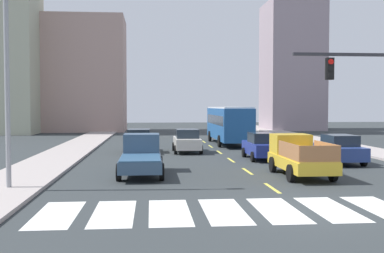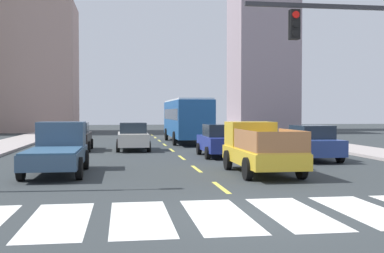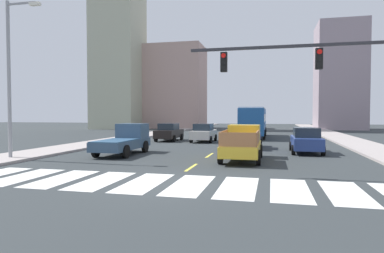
# 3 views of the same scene
# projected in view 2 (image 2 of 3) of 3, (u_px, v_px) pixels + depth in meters

# --- Properties ---
(ground_plane) EXTENTS (160.00, 160.00, 0.00)m
(ground_plane) POSITION_uv_depth(u_px,v_px,m) (256.00, 214.00, 11.13)
(ground_plane) COLOR #303537
(sidewalk_right) EXTENTS (3.31, 110.00, 0.15)m
(sidewalk_right) POSITION_uv_depth(u_px,v_px,m) (347.00, 148.00, 30.53)
(sidewalk_right) COLOR #A89C98
(sidewalk_right) RESTS_ON ground
(crosswalk_stripe_2) EXTENTS (1.32, 3.81, 0.01)m
(crosswalk_stripe_2) POSITION_uv_depth(u_px,v_px,m) (58.00, 220.00, 10.48)
(crosswalk_stripe_2) COLOR silver
(crosswalk_stripe_2) RESTS_ON ground
(crosswalk_stripe_3) EXTENTS (1.32, 3.81, 0.01)m
(crosswalk_stripe_3) POSITION_uv_depth(u_px,v_px,m) (140.00, 218.00, 10.74)
(crosswalk_stripe_3) COLOR silver
(crosswalk_stripe_3) RESTS_ON ground
(crosswalk_stripe_4) EXTENTS (1.32, 3.81, 0.01)m
(crosswalk_stripe_4) POSITION_uv_depth(u_px,v_px,m) (219.00, 215.00, 11.00)
(crosswalk_stripe_4) COLOR silver
(crosswalk_stripe_4) RESTS_ON ground
(crosswalk_stripe_5) EXTENTS (1.32, 3.81, 0.01)m
(crosswalk_stripe_5) POSITION_uv_depth(u_px,v_px,m) (293.00, 213.00, 11.25)
(crosswalk_stripe_5) COLOR silver
(crosswalk_stripe_5) RESTS_ON ground
(crosswalk_stripe_6) EXTENTS (1.32, 3.81, 0.01)m
(crosswalk_stripe_6) POSITION_uv_depth(u_px,v_px,m) (365.00, 211.00, 11.51)
(crosswalk_stripe_6) COLOR silver
(crosswalk_stripe_6) RESTS_ON ground
(lane_dash_0) EXTENTS (0.16, 2.40, 0.01)m
(lane_dash_0) POSITION_uv_depth(u_px,v_px,m) (221.00, 187.00, 15.08)
(lane_dash_0) COLOR #DDD048
(lane_dash_0) RESTS_ON ground
(lane_dash_1) EXTENTS (0.16, 2.40, 0.01)m
(lane_dash_1) POSITION_uv_depth(u_px,v_px,m) (196.00, 169.00, 20.03)
(lane_dash_1) COLOR #DDD048
(lane_dash_1) RESTS_ON ground
(lane_dash_2) EXTENTS (0.16, 2.40, 0.01)m
(lane_dash_2) POSITION_uv_depth(u_px,v_px,m) (182.00, 158.00, 24.97)
(lane_dash_2) COLOR #DDD048
(lane_dash_2) RESTS_ON ground
(lane_dash_3) EXTENTS (0.16, 2.40, 0.01)m
(lane_dash_3) POSITION_uv_depth(u_px,v_px,m) (172.00, 150.00, 29.92)
(lane_dash_3) COLOR #DDD048
(lane_dash_3) RESTS_ON ground
(lane_dash_4) EXTENTS (0.16, 2.40, 0.01)m
(lane_dash_4) POSITION_uv_depth(u_px,v_px,m) (165.00, 145.00, 34.86)
(lane_dash_4) COLOR #DDD048
(lane_dash_4) RESTS_ON ground
(lane_dash_5) EXTENTS (0.16, 2.40, 0.01)m
(lane_dash_5) POSITION_uv_depth(u_px,v_px,m) (159.00, 141.00, 39.81)
(lane_dash_5) COLOR #DDD048
(lane_dash_5) RESTS_ON ground
(lane_dash_6) EXTENTS (0.16, 2.40, 0.01)m
(lane_dash_6) POSITION_uv_depth(u_px,v_px,m) (155.00, 137.00, 44.75)
(lane_dash_6) COLOR #DDD048
(lane_dash_6) RESTS_ON ground
(lane_dash_7) EXTENTS (0.16, 2.40, 0.01)m
(lane_dash_7) POSITION_uv_depth(u_px,v_px,m) (152.00, 135.00, 49.70)
(lane_dash_7) COLOR #DDD048
(lane_dash_7) RESTS_ON ground
(pickup_stakebed) EXTENTS (2.18, 5.20, 1.96)m
(pickup_stakebed) POSITION_uv_depth(u_px,v_px,m) (259.00, 149.00, 18.76)
(pickup_stakebed) COLOR gold
(pickup_stakebed) RESTS_ON ground
(pickup_dark) EXTENTS (2.18, 5.20, 1.96)m
(pickup_dark) POSITION_uv_depth(u_px,v_px,m) (58.00, 149.00, 18.67)
(pickup_dark) COLOR #354E69
(pickup_dark) RESTS_ON ground
(city_bus) EXTENTS (2.72, 10.80, 3.32)m
(city_bus) POSITION_uv_depth(u_px,v_px,m) (186.00, 117.00, 37.12)
(city_bus) COLOR #1F5290
(city_bus) RESTS_ON ground
(sedan_far) EXTENTS (2.02, 4.40, 1.72)m
(sedan_far) POSITION_uv_depth(u_px,v_px,m) (75.00, 137.00, 29.53)
(sedan_far) COLOR black
(sedan_far) RESTS_ON ground
(sedan_near_right) EXTENTS (2.02, 4.40, 1.72)m
(sedan_near_right) POSITION_uv_depth(u_px,v_px,m) (311.00, 143.00, 23.58)
(sedan_near_right) COLOR navy
(sedan_near_right) RESTS_ON ground
(sedan_near_left) EXTENTS (2.02, 4.40, 1.72)m
(sedan_near_left) POSITION_uv_depth(u_px,v_px,m) (133.00, 136.00, 29.65)
(sedan_near_left) COLOR beige
(sedan_near_left) RESTS_ON ground
(sedan_mid) EXTENTS (2.02, 4.40, 1.72)m
(sedan_mid) POSITION_uv_depth(u_px,v_px,m) (220.00, 141.00, 25.46)
(sedan_mid) COLOR navy
(sedan_mid) RESTS_ON ground
(block_mid_left) EXTENTS (7.69, 8.11, 18.05)m
(block_mid_left) POSITION_uv_depth(u_px,v_px,m) (262.00, 61.00, 62.82)
(block_mid_left) COLOR gray
(block_mid_left) RESTS_ON ground
(block_mid_right) EXTENTS (10.37, 8.20, 15.23)m
(block_mid_right) POSITION_uv_depth(u_px,v_px,m) (32.00, 68.00, 57.47)
(block_mid_right) COLOR tan
(block_mid_right) RESTS_ON ground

